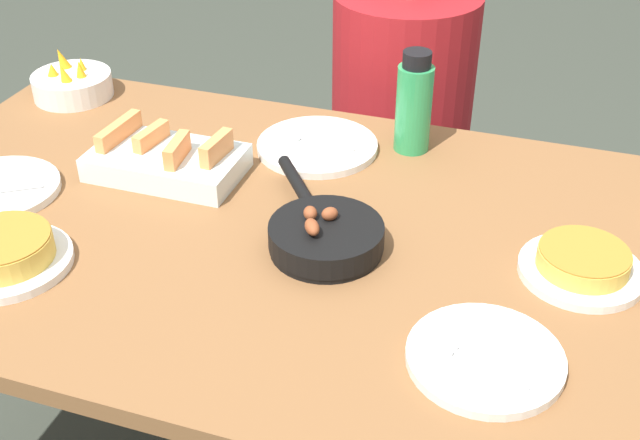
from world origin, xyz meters
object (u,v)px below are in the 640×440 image
object	(u,v)px
empty_plate_mid_edge	(485,358)
person_figure	(399,157)
melon_tray	(167,160)
frittata_plate_center	(4,253)
frittata_plate_side	(582,264)
fruit_bowl_mango	(72,84)
empty_plate_far_right	(317,146)
water_bottle	(414,104)
skillet	(325,235)

from	to	relation	value
empty_plate_mid_edge	person_figure	size ratio (longest dim) A/B	0.19
melon_tray	empty_plate_mid_edge	world-z (taller)	melon_tray
melon_tray	frittata_plate_center	size ratio (longest dim) A/B	1.35
frittata_plate_center	frittata_plate_side	distance (m)	0.98
frittata_plate_side	fruit_bowl_mango	xyz separation A→B (m)	(-1.22, 0.34, 0.01)
empty_plate_mid_edge	melon_tray	bearing A→B (deg)	153.62
frittata_plate_side	frittata_plate_center	bearing A→B (deg)	-163.01
empty_plate_far_right	empty_plate_mid_edge	bearing A→B (deg)	-50.64
frittata_plate_center	water_bottle	size ratio (longest dim) A/B	1.02
empty_plate_far_right	empty_plate_mid_edge	distance (m)	0.70
frittata_plate_center	water_bottle	world-z (taller)	water_bottle
fruit_bowl_mango	empty_plate_mid_edge	bearing A→B (deg)	-29.12
frittata_plate_center	person_figure	distance (m)	1.19
empty_plate_far_right	empty_plate_mid_edge	world-z (taller)	same
frittata_plate_center	empty_plate_mid_edge	bearing A→B (deg)	1.62
empty_plate_far_right	water_bottle	size ratio (longest dim) A/B	1.18
melon_tray	water_bottle	size ratio (longest dim) A/B	1.38
frittata_plate_center	person_figure	world-z (taller)	person_figure
empty_plate_mid_edge	water_bottle	distance (m)	0.67
person_figure	frittata_plate_side	bearing A→B (deg)	-57.56
skillet	frittata_plate_side	world-z (taller)	skillet
melon_tray	frittata_plate_side	size ratio (longest dim) A/B	1.45
frittata_plate_side	person_figure	bearing A→B (deg)	122.44
skillet	frittata_plate_side	size ratio (longest dim) A/B	1.54
empty_plate_far_right	water_bottle	world-z (taller)	water_bottle
empty_plate_far_right	frittata_plate_side	bearing A→B (deg)	-26.09
frittata_plate_center	empty_plate_mid_edge	xyz separation A→B (m)	(0.82, 0.02, -0.02)
empty_plate_far_right	water_bottle	xyz separation A→B (m)	(0.19, 0.07, 0.10)
skillet	frittata_plate_side	bearing A→B (deg)	-118.41
frittata_plate_center	person_figure	size ratio (longest dim) A/B	0.19
frittata_plate_center	fruit_bowl_mango	bearing A→B (deg)	113.47
fruit_bowl_mango	person_figure	distance (m)	0.89
empty_plate_far_right	water_bottle	distance (m)	0.22
frittata_plate_center	melon_tray	bearing A→B (deg)	72.68
skillet	empty_plate_far_right	size ratio (longest dim) A/B	1.25
fruit_bowl_mango	water_bottle	world-z (taller)	water_bottle
water_bottle	person_figure	xyz separation A→B (m)	(-0.12, 0.43, -0.37)
person_figure	empty_plate_mid_edge	bearing A→B (deg)	-70.36
melon_tray	fruit_bowl_mango	size ratio (longest dim) A/B	1.61
skillet	frittata_plate_center	world-z (taller)	skillet
melon_tray	fruit_bowl_mango	world-z (taller)	fruit_bowl_mango
melon_tray	water_bottle	bearing A→B (deg)	30.25
skillet	fruit_bowl_mango	size ratio (longest dim) A/B	1.72
skillet	empty_plate_mid_edge	world-z (taller)	skillet
skillet	fruit_bowl_mango	world-z (taller)	fruit_bowl_mango
empty_plate_mid_edge	person_figure	xyz separation A→B (m)	(-0.37, 1.04, -0.28)
melon_tray	person_figure	size ratio (longest dim) A/B	0.25
melon_tray	person_figure	xyz separation A→B (m)	(0.33, 0.69, -0.30)
skillet	water_bottle	xyz separation A→B (m)	(0.06, 0.41, 0.08)
frittata_plate_center	empty_plate_mid_edge	distance (m)	0.82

